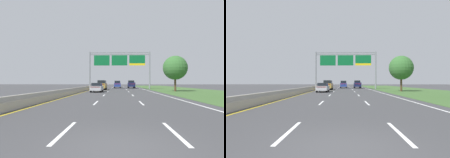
# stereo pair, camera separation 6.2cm
# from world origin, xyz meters

# --- Properties ---
(ground_plane) EXTENTS (220.00, 220.00, 0.00)m
(ground_plane) POSITION_xyz_m (0.00, 35.00, 0.00)
(ground_plane) COLOR #3D3D3F
(lane_striping) EXTENTS (11.96, 106.00, 0.01)m
(lane_striping) POSITION_xyz_m (0.00, 34.54, 0.00)
(lane_striping) COLOR white
(lane_striping) RESTS_ON ground
(grass_verge_right) EXTENTS (14.00, 110.00, 0.02)m
(grass_verge_right) POSITION_xyz_m (13.95, 35.00, 0.01)
(grass_verge_right) COLOR #3D602D
(grass_verge_right) RESTS_ON ground
(median_barrier_concrete) EXTENTS (0.60, 110.00, 0.85)m
(median_barrier_concrete) POSITION_xyz_m (-6.60, 35.00, 0.35)
(median_barrier_concrete) COLOR #A8A399
(median_barrier_concrete) RESTS_ON ground
(overhead_sign_gantry) EXTENTS (15.06, 0.42, 9.20)m
(overhead_sign_gantry) POSITION_xyz_m (0.30, 41.50, 6.57)
(overhead_sign_gantry) COLOR gray
(overhead_sign_gantry) RESTS_ON ground
(pickup_truck_navy) EXTENTS (2.05, 5.42, 2.20)m
(pickup_truck_navy) POSITION_xyz_m (3.83, 50.87, 1.07)
(pickup_truck_navy) COLOR #161E47
(pickup_truck_navy) RESTS_ON ground
(car_gold_left_lane_suv) EXTENTS (2.03, 4.75, 2.11)m
(car_gold_left_lane_suv) POSITION_xyz_m (-3.67, 37.68, 1.10)
(car_gold_left_lane_suv) COLOR #A38438
(car_gold_left_lane_suv) RESTS_ON ground
(car_blue_centre_lane_suv) EXTENTS (1.92, 4.71, 2.11)m
(car_blue_centre_lane_suv) POSITION_xyz_m (-0.24, 51.49, 1.10)
(car_blue_centre_lane_suv) COLOR navy
(car_blue_centre_lane_suv) RESTS_ON ground
(car_silver_left_lane_sedan) EXTENTS (1.92, 4.44, 1.57)m
(car_silver_left_lane_sedan) POSITION_xyz_m (-3.66, 27.46, 0.82)
(car_silver_left_lane_sedan) COLOR #B2B5BA
(car_silver_left_lane_sedan) RESTS_ON ground
(roadside_tree_mid) EXTENTS (4.40, 4.40, 6.54)m
(roadside_tree_mid) POSITION_xyz_m (10.41, 30.05, 4.33)
(roadside_tree_mid) COLOR #4C3823
(roadside_tree_mid) RESTS_ON ground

